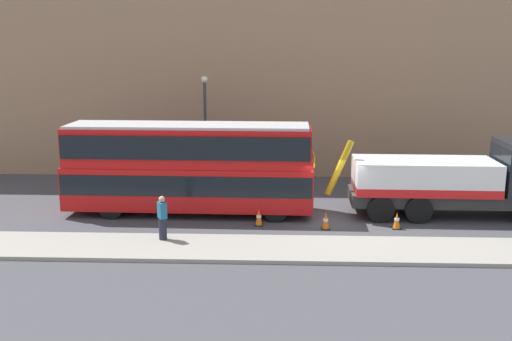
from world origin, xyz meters
The scene contains 10 objects.
ground_plane centered at (0.00, 0.00, 0.00)m, with size 120.00×120.00×0.00m, color #424247.
near_kerb centered at (0.00, -4.20, 0.07)m, with size 60.00×2.80×0.15m, color gray.
building_facade centered at (0.00, 8.89, 8.07)m, with size 60.00×1.50×16.00m.
recovery_tow_truck centered at (5.82, 0.59, 1.76)m, with size 10.17×2.81×3.67m.
double_decker_bus centered at (-6.34, 0.60, 2.23)m, with size 11.09×2.76×4.06m.
pedestrian_onlooker centered at (-6.76, -3.50, 0.99)m, with size 0.43×0.48×1.71m.
traffic_cone_near_bus centered at (-3.17, -1.12, 0.34)m, with size 0.36×0.36×0.72m.
traffic_cone_midway centered at (-0.40, -1.51, 0.34)m, with size 0.36×0.36×0.72m.
traffic_cone_near_truck centered at (2.55, -1.35, 0.34)m, with size 0.36×0.36×0.72m.
street_lamp centered at (-6.37, 6.70, 3.47)m, with size 0.36×0.36×5.83m.
Camera 1 is at (-2.34, -24.54, 7.41)m, focal length 40.71 mm.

